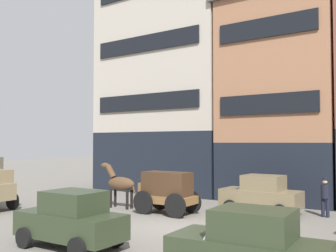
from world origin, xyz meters
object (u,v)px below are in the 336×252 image
object	(u,v)px
draft_horse	(120,183)
sedan_parked_curb	(261,194)
sedan_dark	(71,219)
sedan_light	(249,248)
cargo_wagon	(166,189)
pedestrian_officer	(325,195)

from	to	relation	value
draft_horse	sedan_parked_curb	world-z (taller)	draft_horse
sedan_dark	sedan_parked_curb	bearing A→B (deg)	73.51
sedan_dark	sedan_light	size ratio (longest dim) A/B	0.98
sedan_dark	sedan_light	world-z (taller)	same
draft_horse	sedan_parked_curb	bearing A→B (deg)	21.11
sedan_dark	sedan_parked_curb	size ratio (longest dim) A/B	1.01
cargo_wagon	draft_horse	xyz separation A→B (m)	(-2.95, -0.00, 0.12)
sedan_light	sedan_parked_curb	world-z (taller)	same
sedan_parked_curb	cargo_wagon	bearing A→B (deg)	-145.32
draft_horse	sedan_parked_curb	size ratio (longest dim) A/B	0.63
draft_horse	sedan_parked_curb	xyz separation A→B (m)	(6.67, 2.58, -0.36)
sedan_dark	sedan_parked_curb	world-z (taller)	same
sedan_parked_curb	sedan_light	bearing A→B (deg)	-70.06
draft_horse	cargo_wagon	bearing A→B (deg)	0.03
sedan_dark	sedan_parked_curb	distance (m)	9.69
cargo_wagon	sedan_light	xyz separation A→B (m)	(7.07, -6.66, -0.23)
sedan_light	sedan_parked_curb	bearing A→B (deg)	109.94
pedestrian_officer	sedan_light	bearing A→B (deg)	-86.32
pedestrian_officer	cargo_wagon	bearing A→B (deg)	-152.01
draft_horse	sedan_light	distance (m)	12.04
cargo_wagon	sedan_parked_curb	distance (m)	4.53
sedan_parked_curb	pedestrian_officer	bearing A→B (deg)	17.27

